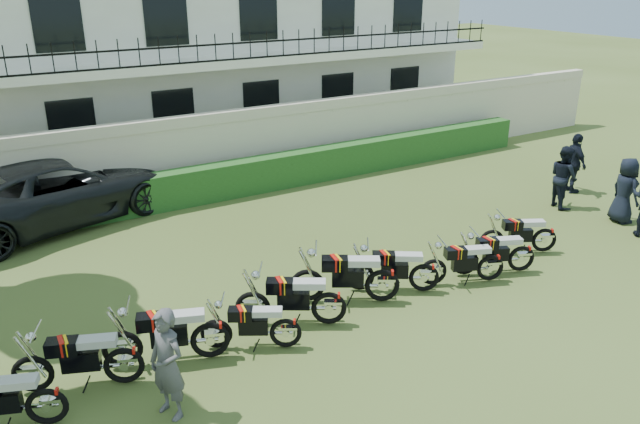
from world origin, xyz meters
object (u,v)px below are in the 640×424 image
at_px(motorcycle_5, 383,278).
at_px(officer_3, 625,190).
at_px(suv, 57,190).
at_px(inspector, 167,364).
at_px(motorcycle_7, 491,262).
at_px(motorcycle_4, 329,300).
at_px(motorcycle_8, 522,252).
at_px(motorcycle_0, 46,398).
at_px(motorcycle_9, 545,234).
at_px(motorcycle_1, 123,357).
at_px(officer_4, 564,177).
at_px(motorcycle_2, 210,332).
at_px(motorcycle_6, 424,271).
at_px(motorcycle_3, 286,326).
at_px(officer_5, 574,163).

bearing_deg(motorcycle_5, officer_3, -56.94).
relative_size(suv, officer_3, 3.55).
bearing_deg(inspector, motorcycle_7, 72.19).
distance_m(motorcycle_4, motorcycle_8, 4.69).
relative_size(motorcycle_0, motorcycle_9, 1.09).
distance_m(motorcycle_7, inspector, 7.10).
xyz_separation_m(motorcycle_5, motorcycle_7, (2.45, -0.45, -0.08)).
distance_m(motorcycle_1, motorcycle_4, 3.67).
xyz_separation_m(motorcycle_0, motorcycle_4, (4.85, 0.23, 0.04)).
height_order(motorcycle_0, motorcycle_5, motorcycle_5).
bearing_deg(suv, motorcycle_0, 152.61).
height_order(motorcycle_0, motorcycle_7, motorcycle_0).
height_order(inspector, officer_4, same).
bearing_deg(motorcycle_2, motorcycle_4, -72.69).
bearing_deg(motorcycle_4, motorcycle_1, 119.25).
bearing_deg(motorcycle_2, motorcycle_6, -70.16).
relative_size(motorcycle_2, officer_4, 1.15).
bearing_deg(motorcycle_6, motorcycle_8, -65.23).
xyz_separation_m(motorcycle_0, motorcycle_9, (10.75, 0.35, -0.02)).
distance_m(motorcycle_8, officer_4, 4.62).
relative_size(motorcycle_3, motorcycle_5, 0.82).
distance_m(motorcycle_7, officer_4, 5.40).
relative_size(motorcycle_5, officer_3, 1.10).
relative_size(motorcycle_3, motorcycle_9, 0.95).
bearing_deg(officer_5, motorcycle_5, 124.08).
height_order(motorcycle_5, motorcycle_6, motorcycle_5).
distance_m(motorcycle_3, inspector, 2.37).
distance_m(motorcycle_0, motorcycle_4, 4.86).
relative_size(motorcycle_9, suv, 0.27).
bearing_deg(motorcycle_7, officer_4, -43.51).
relative_size(motorcycle_0, officer_5, 1.01).
bearing_deg(motorcycle_0, officer_4, -59.14).
height_order(motorcycle_8, suv, suv).
xyz_separation_m(suv, officer_3, (12.41, -7.53, 0.01)).
relative_size(motorcycle_6, officer_5, 0.93).
xyz_separation_m(motorcycle_1, motorcycle_7, (7.45, -0.44, -0.04)).
distance_m(motorcycle_1, motorcycle_2, 1.41).
distance_m(motorcycle_3, motorcycle_7, 4.82).
bearing_deg(officer_5, motorcycle_7, 133.32).
relative_size(inspector, officer_3, 1.01).
xyz_separation_m(motorcycle_0, inspector, (1.58, -0.67, 0.39)).
height_order(motorcycle_0, officer_4, officer_4).
distance_m(motorcycle_9, suv, 12.04).
bearing_deg(motorcycle_5, motorcycle_3, 131.95).
distance_m(motorcycle_2, motorcycle_6, 4.55).
xyz_separation_m(motorcycle_7, suv, (-7.06, 8.19, 0.39)).
distance_m(motorcycle_0, motorcycle_9, 10.76).
bearing_deg(officer_4, inspector, 121.96).
bearing_deg(officer_5, suv, 86.59).
relative_size(motorcycle_2, motorcycle_5, 1.05).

